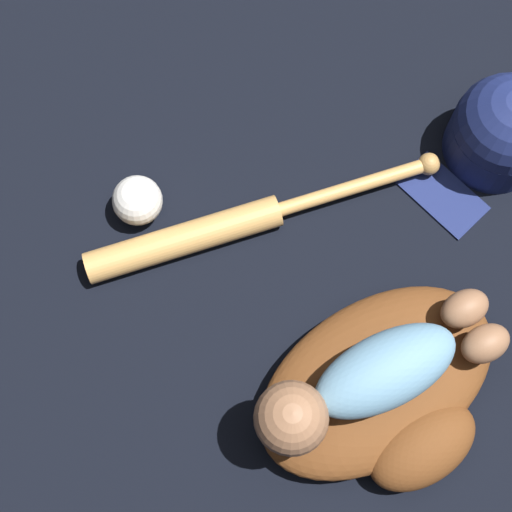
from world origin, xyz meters
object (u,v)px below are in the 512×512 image
at_px(baseball_cap, 502,131).
at_px(baseball_bat, 219,228).
at_px(baseball, 137,200).
at_px(baseball_glove, 385,391).
at_px(baby_figure, 367,380).

bearing_deg(baseball_cap, baseball_bat, 6.38).
bearing_deg(baseball, baseball_glove, 129.33).
xyz_separation_m(baseball_glove, baseball_cap, (-0.26, -0.34, 0.03)).
xyz_separation_m(baseball_glove, baseball, (0.29, -0.35, -0.00)).
relative_size(baby_figure, baseball_cap, 1.51).
xyz_separation_m(baby_figure, baseball_cap, (-0.30, -0.33, -0.05)).
xyz_separation_m(baseball, baseball_cap, (-0.55, 0.01, 0.03)).
distance_m(baby_figure, baseball, 0.43).
relative_size(baseball_bat, baseball, 7.35).
bearing_deg(baseball, baseball_bat, 150.25).
relative_size(baseball_glove, baseball_bat, 0.76).
distance_m(baseball, baseball_cap, 0.55).
distance_m(baseball_bat, baseball_cap, 0.44).
relative_size(baseball, baseball_cap, 0.31).
distance_m(baby_figure, baseball_cap, 0.44).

